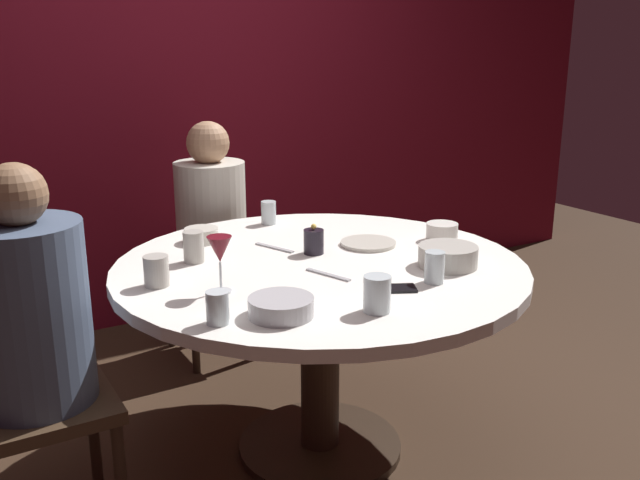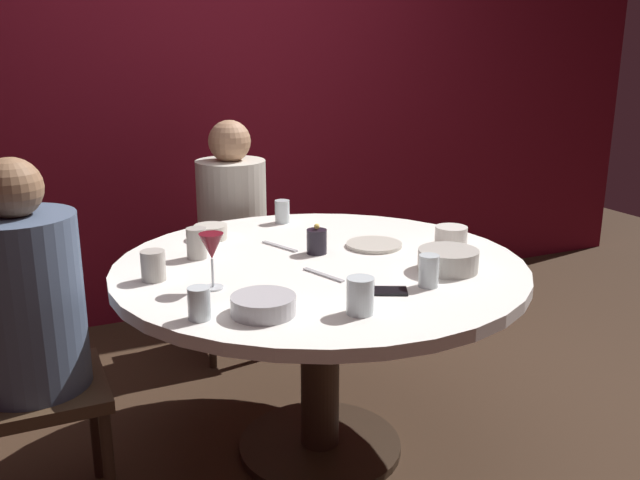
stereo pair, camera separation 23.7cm
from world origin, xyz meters
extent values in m
plane|color=#382619|center=(0.00, 0.00, 0.00)|extent=(8.00, 8.00, 0.00)
cube|color=maroon|center=(0.00, 1.61, 1.30)|extent=(6.00, 0.10, 2.60)
cylinder|color=white|center=(0.00, 0.00, 0.71)|extent=(1.42, 1.42, 0.04)
cylinder|color=#332319|center=(0.00, 0.00, 0.35)|extent=(0.14, 0.14, 0.69)
cylinder|color=#2D2116|center=(0.00, 0.00, 0.01)|extent=(0.60, 0.60, 0.03)
cube|color=#3F2D1E|center=(-0.94, 0.00, 0.45)|extent=(0.40, 0.40, 0.04)
cylinder|color=#475670|center=(-0.94, 0.00, 0.73)|extent=(0.33, 0.33, 0.52)
sphere|color=#8C6647|center=(-0.94, 0.00, 1.07)|extent=(0.17, 0.17, 0.17)
cylinder|color=#332319|center=(-0.77, -0.17, 0.21)|extent=(0.04, 0.04, 0.43)
cylinder|color=#332319|center=(-0.77, 0.17, 0.21)|extent=(0.04, 0.04, 0.43)
cube|color=#3F2D1E|center=(0.00, 0.99, 0.45)|extent=(0.40, 0.40, 0.04)
cylinder|color=beige|center=(0.00, 0.99, 0.70)|extent=(0.33, 0.33, 0.46)
sphere|color=tan|center=(0.00, 0.99, 1.02)|extent=(0.20, 0.20, 0.20)
cylinder|color=#332319|center=(-0.17, 1.16, 0.21)|extent=(0.04, 0.04, 0.43)
cylinder|color=#332319|center=(-0.17, 0.82, 0.21)|extent=(0.04, 0.04, 0.43)
cylinder|color=#332319|center=(0.17, 1.16, 0.21)|extent=(0.04, 0.04, 0.43)
cylinder|color=#332319|center=(0.17, 0.82, 0.21)|extent=(0.04, 0.04, 0.43)
cylinder|color=black|center=(0.03, 0.10, 0.77)|extent=(0.07, 0.07, 0.09)
sphere|color=#F9D159|center=(0.03, 0.10, 0.83)|extent=(0.02, 0.02, 0.02)
cylinder|color=silver|center=(-0.41, -0.10, 0.73)|extent=(0.06, 0.06, 0.01)
cylinder|color=silver|center=(-0.41, -0.10, 0.78)|extent=(0.01, 0.01, 0.09)
cone|color=maroon|center=(-0.41, -0.10, 0.87)|extent=(0.08, 0.08, 0.08)
cylinder|color=beige|center=(0.26, 0.09, 0.74)|extent=(0.21, 0.21, 0.01)
cube|color=black|center=(0.05, -0.35, 0.73)|extent=(0.16, 0.12, 0.01)
cylinder|color=#B7B7BC|center=(-0.34, -0.36, 0.76)|extent=(0.18, 0.18, 0.05)
cylinder|color=#B2ADA3|center=(0.35, -0.26, 0.77)|extent=(0.20, 0.20, 0.07)
cylinder|color=beige|center=(-0.26, 0.45, 0.76)|extent=(0.13, 0.13, 0.05)
cylinder|color=silver|center=(0.54, 0.00, 0.76)|extent=(0.12, 0.12, 0.07)
cylinder|color=silver|center=(-0.51, -0.32, 0.78)|extent=(0.06, 0.06, 0.09)
cylinder|color=silver|center=(0.08, 0.56, 0.78)|extent=(0.06, 0.06, 0.10)
cylinder|color=#B2ADA3|center=(-0.56, 0.05, 0.78)|extent=(0.08, 0.08, 0.10)
cylinder|color=#B2ADA3|center=(-0.37, 0.22, 0.78)|extent=(0.07, 0.07, 0.11)
cylinder|color=silver|center=(0.20, -0.36, 0.78)|extent=(0.06, 0.06, 0.10)
cylinder|color=silver|center=(-0.09, -0.47, 0.78)|extent=(0.08, 0.08, 0.10)
cube|color=#B7B7BC|center=(-0.05, -0.13, 0.73)|extent=(0.07, 0.18, 0.01)
cube|color=#B7B7BC|center=(-0.06, 0.23, 0.73)|extent=(0.08, 0.17, 0.01)
camera|label=1|loc=(-1.16, -1.96, 1.46)|focal=39.03mm
camera|label=2|loc=(-0.95, -2.07, 1.46)|focal=39.03mm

